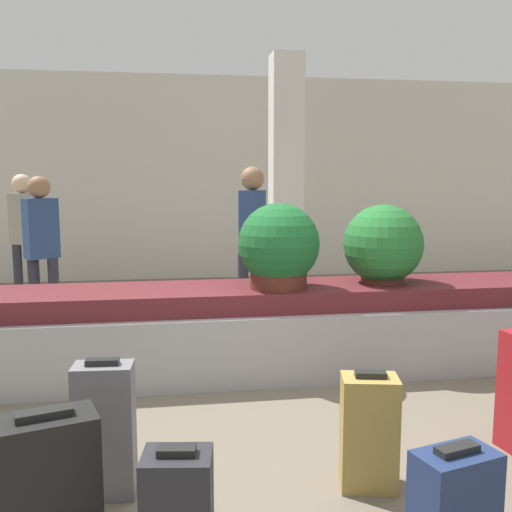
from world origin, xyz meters
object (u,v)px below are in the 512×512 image
Objects in this scene: potted_plant_1 at (279,248)px; traveler_2 at (42,240)px; suitcase_8 at (369,432)px; traveler_1 at (252,234)px; potted_plant_0 at (383,246)px; suitcase_0 at (48,494)px; suitcase_4 at (105,430)px; pillar at (286,178)px; suitcase_7 at (454,508)px; traveler_0 at (24,229)px.

potted_plant_1 is 0.42× the size of traveler_2.
traveler_2 is (-2.30, 3.44, 0.66)m from suitcase_8.
traveler_2 is (-2.15, 0.31, -0.07)m from traveler_1.
suitcase_8 is 2.17m from potted_plant_0.
suitcase_0 is 0.57m from suitcase_4.
pillar is 6.16× the size of suitcase_7.
suitcase_8 is 3.22m from traveler_1.
potted_plant_1 is (-0.68, -3.05, -0.55)m from pillar.
traveler_2 is at bearing 153.34° from potted_plant_0.
suitcase_7 is 0.83× the size of suitcase_8.
potted_plant_0 is 0.41× the size of traveler_2.
suitcase_0 is at bearing -45.92° from traveler_0.
potted_plant_0 is at bearing 43.66° from suitcase_4.
suitcase_0 is 1.03× the size of potted_plant_0.
suitcase_7 is at bearing -65.61° from suitcase_8.
suitcase_7 is 0.32× the size of traveler_2.
potted_plant_1 reaches higher than suitcase_8.
suitcase_7 is at bearing -23.13° from suitcase_4.
pillar is at bearing 72.03° from suitcase_4.
traveler_2 is at bearing 110.16° from suitcase_4.
suitcase_0 is 3.99m from traveler_2.
suitcase_4 is at bearing -42.41° from traveler_0.
traveler_2 is at bearing -39.32° from traveler_0.
suitcase_4 is at bearing -140.28° from potted_plant_0.
traveler_1 reaches higher than suitcase_7.
suitcase_0 is 2.68m from potted_plant_1.
traveler_1 is 1.06× the size of traveler_2.
pillar reaches higher than traveler_0.
traveler_0 is (-1.43, 4.55, 0.64)m from suitcase_4.
pillar is at bearing -8.83° from traveler_2.
suitcase_0 is at bearing -134.77° from potted_plant_0.
traveler_0 reaches higher than suitcase_8.
potted_plant_0 is at bearing -85.41° from pillar.
potted_plant_0 is at bearing 66.18° from traveler_1.
pillar is at bearing 94.59° from potted_plant_0.
pillar reaches higher than suitcase_0.
suitcase_4 is at bearing 137.88° from suitcase_7.
potted_plant_1 is (1.20, 1.65, 0.70)m from suitcase_4.
suitcase_4 is 1.66m from suitcase_7.
potted_plant_1 is (-0.13, 1.77, 0.75)m from suitcase_8.
potted_plant_0 is 0.39× the size of traveler_1.
suitcase_7 is 2.72m from potted_plant_0.
pillar is at bearing -173.24° from traveler_1.
traveler_1 is at bearing 127.02° from potted_plant_0.
potted_plant_0 is 4.51m from traveler_0.
potted_plant_0 is at bearing 79.11° from suitcase_8.
suitcase_4 is 2.16m from potted_plant_1.
traveler_1 reaches higher than traveler_2.
pillar reaches higher than traveler_1.
suitcase_0 reaches higher than suitcase_8.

